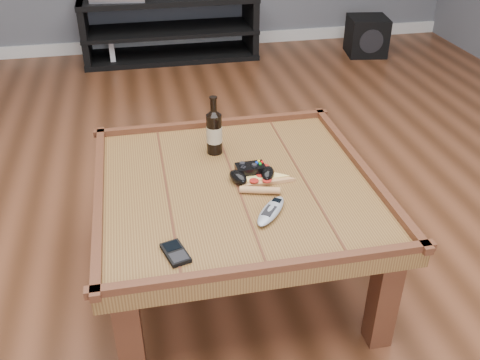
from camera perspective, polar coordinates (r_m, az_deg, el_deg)
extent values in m
plane|color=#442413|center=(2.21, -0.38, -10.26)|extent=(6.00, 6.00, 0.00)
cube|color=silver|center=(4.83, -7.59, 14.30)|extent=(5.00, 0.02, 0.10)
cube|color=brown|center=(1.95, -0.42, -1.08)|extent=(1.00, 1.00, 0.06)
cube|color=#462312|center=(1.75, -11.68, -16.20)|extent=(0.08, 0.08, 0.39)
cube|color=#462312|center=(1.90, 15.04, -12.16)|extent=(0.08, 0.08, 0.39)
cube|color=#462312|center=(2.40, -12.26, -1.33)|extent=(0.08, 0.08, 0.39)
cube|color=#462312|center=(2.51, 7.14, 0.76)|extent=(0.08, 0.08, 0.39)
cube|color=#462312|center=(2.35, -2.75, 6.10)|extent=(1.03, 0.03, 0.03)
cube|color=#462312|center=(1.55, 3.13, -9.32)|extent=(1.03, 0.03, 0.03)
cube|color=#462312|center=(2.07, 12.89, 1.41)|extent=(0.03, 1.03, 0.03)
cube|color=#462312|center=(1.91, -14.84, -1.57)|extent=(0.03, 1.03, 0.03)
cube|color=black|center=(4.55, -7.47, 15.58)|extent=(1.40, 0.45, 0.03)
cube|color=black|center=(4.61, -7.29, 13.08)|extent=(1.40, 0.45, 0.04)
cube|color=black|center=(4.54, -16.21, 14.88)|extent=(0.05, 0.44, 0.50)
cube|color=black|center=(4.64, 1.12, 16.41)|extent=(0.05, 0.44, 0.50)
cylinder|color=black|center=(2.10, -2.76, 4.92)|extent=(0.06, 0.06, 0.16)
cone|color=black|center=(2.06, -2.83, 7.29)|extent=(0.06, 0.06, 0.03)
cylinder|color=black|center=(2.05, -2.85, 8.02)|extent=(0.02, 0.02, 0.06)
cylinder|color=black|center=(2.04, -2.87, 8.78)|extent=(0.03, 0.03, 0.01)
cylinder|color=tan|center=(2.10, -2.76, 4.92)|extent=(0.06, 0.06, 0.07)
cube|color=black|center=(1.97, 1.11, 1.14)|extent=(0.11, 0.07, 0.04)
ellipsoid|color=black|center=(1.93, -0.21, 0.30)|extent=(0.08, 0.10, 0.04)
ellipsoid|color=black|center=(1.95, 2.97, 0.69)|extent=(0.08, 0.10, 0.04)
cylinder|color=black|center=(1.96, 0.23, 1.75)|extent=(0.02, 0.02, 0.01)
cylinder|color=black|center=(1.95, 1.54, 1.57)|extent=(0.02, 0.02, 0.01)
cylinder|color=yellow|center=(1.98, 2.01, 2.02)|extent=(0.01, 0.01, 0.01)
cylinder|color=red|center=(1.98, 2.37, 1.91)|extent=(0.01, 0.01, 0.01)
cylinder|color=#0C33CC|center=(1.97, 1.80, 1.85)|extent=(0.01, 0.01, 0.01)
cylinder|color=#0C9919|center=(1.97, 2.16, 1.74)|extent=(0.01, 0.01, 0.01)
cylinder|color=tan|center=(1.87, 2.13, -1.08)|extent=(0.14, 0.06, 0.03)
cylinder|color=#A81815|center=(1.92, 1.50, -0.07)|extent=(0.03, 0.03, 0.00)
cylinder|color=#A81815|center=(1.92, 2.89, -0.04)|extent=(0.03, 0.03, 0.00)
cylinder|color=#A81815|center=(1.95, 2.24, 0.56)|extent=(0.03, 0.03, 0.00)
cylinder|color=#A81815|center=(1.98, 1.82, 1.12)|extent=(0.03, 0.03, 0.00)
cylinder|color=#A81815|center=(2.01, 2.66, 1.48)|extent=(0.03, 0.03, 0.00)
cube|color=black|center=(1.62, -6.90, -7.73)|extent=(0.09, 0.12, 0.01)
cube|color=black|center=(1.63, -7.27, -6.99)|extent=(0.06, 0.05, 0.00)
cube|color=black|center=(1.59, -6.55, -8.09)|extent=(0.06, 0.06, 0.00)
ellipsoid|color=#8F949B|center=(1.77, 3.31, -3.31)|extent=(0.16, 0.18, 0.03)
cube|color=black|center=(1.80, 3.95, -2.17)|extent=(0.04, 0.04, 0.00)
cube|color=black|center=(1.75, 3.13, -3.27)|extent=(0.06, 0.07, 0.00)
cube|color=black|center=(4.74, 13.36, 14.74)|extent=(0.35, 0.35, 0.31)
cylinder|color=black|center=(4.60, 13.83, 14.16)|extent=(0.19, 0.04, 0.19)
cube|color=gray|center=(4.54, -13.33, 12.04)|extent=(0.09, 0.16, 0.01)
cube|color=silver|center=(4.51, -13.49, 13.22)|extent=(0.04, 0.14, 0.18)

